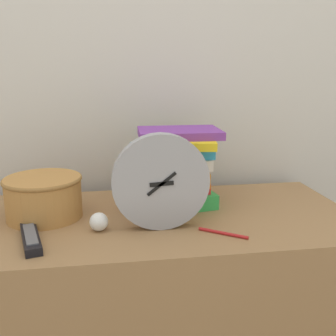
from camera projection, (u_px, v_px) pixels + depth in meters
name	position (u px, v px, depth m)	size (l,w,h in m)	color
wall_back	(127.00, 58.00, 1.28)	(6.00, 0.04, 2.40)	beige
desk_clock	(161.00, 182.00, 0.97)	(0.24, 0.04, 0.24)	#99999E
book_stack	(174.00, 166.00, 1.14)	(0.28, 0.21, 0.22)	green
basket	(44.00, 195.00, 1.06)	(0.21, 0.21, 0.11)	#B27A3D
tv_remote	(31.00, 238.00, 0.91)	(0.08, 0.17, 0.02)	black
crumpled_paper_ball	(99.00, 222.00, 0.98)	(0.05, 0.05, 0.05)	white
pen	(223.00, 233.00, 0.96)	(0.11, 0.08, 0.01)	#B21E1E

